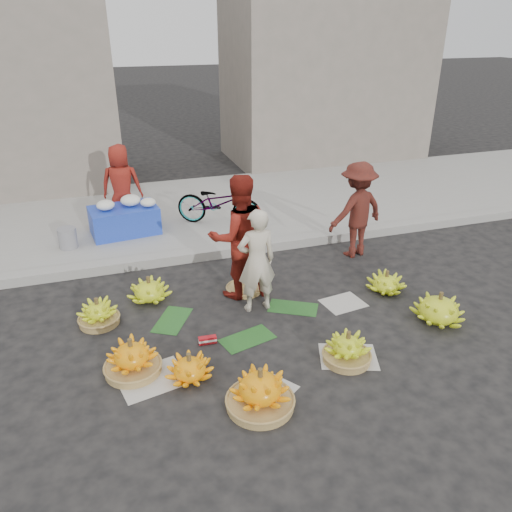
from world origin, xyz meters
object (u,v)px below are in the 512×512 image
object	(u,v)px
banana_bunch_4	(439,308)
vendor_cream	(257,261)
banana_bunch_0	(132,358)
flower_table	(125,218)
bicycle	(219,203)

from	to	relation	value
banana_bunch_4	vendor_cream	xyz separation A→B (m)	(-2.11, 1.02, 0.52)
banana_bunch_0	banana_bunch_4	xyz separation A→B (m)	(3.82, -0.17, 0.01)
banana_bunch_4	flower_table	xyz separation A→B (m)	(-3.56, 3.96, 0.20)
vendor_cream	flower_table	distance (m)	3.30
banana_bunch_4	bicycle	xyz separation A→B (m)	(-1.90, 3.84, 0.35)
flower_table	bicycle	xyz separation A→B (m)	(1.66, -0.13, 0.15)
banana_bunch_0	vendor_cream	distance (m)	1.98
banana_bunch_4	bicycle	bearing A→B (deg)	116.35
banana_bunch_4	flower_table	distance (m)	5.33
flower_table	bicycle	world-z (taller)	bicycle
banana_bunch_0	bicycle	world-z (taller)	bicycle
flower_table	banana_bunch_0	bearing A→B (deg)	-100.87
flower_table	bicycle	size ratio (longest dim) A/B	0.76
vendor_cream	bicycle	size ratio (longest dim) A/B	0.89
vendor_cream	bicycle	distance (m)	2.83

